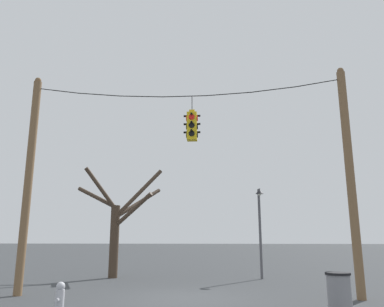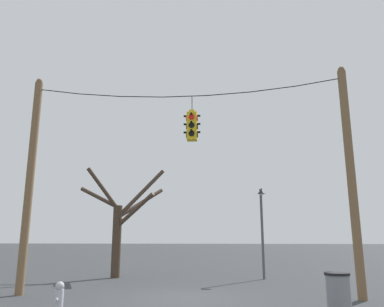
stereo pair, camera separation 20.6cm
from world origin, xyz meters
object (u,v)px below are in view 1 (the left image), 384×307
object	(u,v)px
utility_pole_left	(28,180)
street_lamp	(260,217)
bare_tree	(119,221)
fire_hydrant	(60,297)
trash_bin	(339,293)
traffic_light_near_left_pole	(192,126)
utility_pole_right	(350,176)

from	to	relation	value
utility_pole_left	street_lamp	size ratio (longest dim) A/B	1.85
utility_pole_left	street_lamp	world-z (taller)	utility_pole_left
bare_tree	fire_hydrant	size ratio (longest dim) A/B	6.99
street_lamp	trash_bin	xyz separation A→B (m)	(1.10, -7.70, -2.27)
traffic_light_near_left_pole	street_lamp	xyz separation A→B (m)	(2.76, 5.46, -2.83)
utility_pole_right	fire_hydrant	bearing A→B (deg)	-162.04
bare_tree	fire_hydrant	distance (m)	8.72
utility_pole_left	street_lamp	bearing A→B (deg)	32.94
utility_pole_left	trash_bin	size ratio (longest dim) A/B	7.69
utility_pole_right	fire_hydrant	distance (m)	9.34
traffic_light_near_left_pole	fire_hydrant	xyz separation A→B (m)	(-3.12, -2.68, -5.22)
utility_pole_left	utility_pole_right	distance (m)	10.82
utility_pole_right	street_lamp	size ratio (longest dim) A/B	1.85
street_lamp	bare_tree	size ratio (longest dim) A/B	0.78
utility_pole_right	trash_bin	size ratio (longest dim) A/B	7.69
utility_pole_right	trash_bin	distance (m)	4.18
utility_pole_left	utility_pole_right	size ratio (longest dim) A/B	1.00
traffic_light_near_left_pole	street_lamp	world-z (taller)	traffic_light_near_left_pole
bare_tree	street_lamp	bearing A→B (deg)	-2.07
fire_hydrant	utility_pole_right	bearing A→B (deg)	17.96
street_lamp	utility_pole_right	bearing A→B (deg)	-66.32
utility_pole_left	street_lamp	xyz separation A→B (m)	(8.43, 5.46, -1.01)
traffic_light_near_left_pole	street_lamp	size ratio (longest dim) A/B	0.39
fire_hydrant	trash_bin	distance (m)	6.99
fire_hydrant	trash_bin	bearing A→B (deg)	3.64
utility_pole_right	street_lamp	world-z (taller)	utility_pole_right
traffic_light_near_left_pole	trash_bin	bearing A→B (deg)	-30.14
utility_pole_right	bare_tree	distance (m)	10.83
bare_tree	trash_bin	xyz separation A→B (m)	(7.84, -7.94, -2.11)
bare_tree	trash_bin	distance (m)	11.36
street_lamp	fire_hydrant	world-z (taller)	street_lamp
utility_pole_left	street_lamp	distance (m)	10.09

